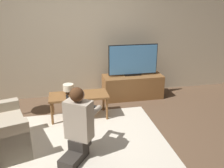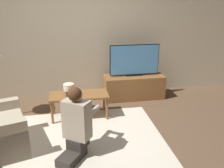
# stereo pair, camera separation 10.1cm
# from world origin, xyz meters

# --- Properties ---
(ground_plane) EXTENTS (10.00, 10.00, 0.00)m
(ground_plane) POSITION_xyz_m (0.00, 0.00, 0.00)
(ground_plane) COLOR brown
(wall_back) EXTENTS (10.00, 0.06, 2.60)m
(wall_back) POSITION_xyz_m (0.00, 1.93, 1.30)
(wall_back) COLOR beige
(wall_back) RESTS_ON ground_plane
(rug) EXTENTS (2.20, 2.00, 0.02)m
(rug) POSITION_xyz_m (0.00, 0.00, 0.01)
(rug) COLOR beige
(rug) RESTS_ON ground_plane
(tv_stand) EXTENTS (1.21, 0.47, 0.48)m
(tv_stand) POSITION_xyz_m (1.08, 1.53, 0.24)
(tv_stand) COLOR brown
(tv_stand) RESTS_ON ground_plane
(tv) EXTENTS (1.00, 0.08, 0.63)m
(tv) POSITION_xyz_m (1.08, 1.53, 0.80)
(tv) COLOR black
(tv) RESTS_ON tv_stand
(coffee_table) EXTENTS (0.99, 0.44, 0.43)m
(coffee_table) POSITION_xyz_m (-0.08, 0.81, 0.39)
(coffee_table) COLOR brown
(coffee_table) RESTS_ON ground_plane
(person_kneeling) EXTENTS (0.64, 0.78, 0.96)m
(person_kneeling) POSITION_xyz_m (-0.17, -0.29, 0.48)
(person_kneeling) COLOR #332D28
(person_kneeling) RESTS_ON rug
(table_lamp) EXTENTS (0.18, 0.18, 0.17)m
(table_lamp) POSITION_xyz_m (-0.24, 0.89, 0.54)
(table_lamp) COLOR #4C3823
(table_lamp) RESTS_ON coffee_table
(remote) EXTENTS (0.04, 0.15, 0.02)m
(remote) POSITION_xyz_m (-0.28, 0.73, 0.44)
(remote) COLOR black
(remote) RESTS_ON coffee_table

